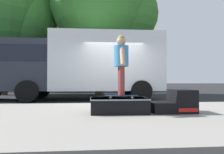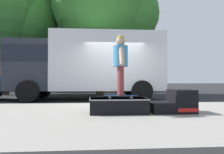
{
  "view_description": "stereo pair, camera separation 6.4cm",
  "coord_description": "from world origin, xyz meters",
  "px_view_note": "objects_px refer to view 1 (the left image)",
  "views": [
    {
      "loc": [
        -0.89,
        -7.84,
        0.87
      ],
      "look_at": [
        -0.3,
        -1.14,
        1.0
      ],
      "focal_mm": 34.21,
      "sensor_mm": 36.0,
      "label": 1
    },
    {
      "loc": [
        -0.83,
        -7.85,
        0.87
      ],
      "look_at": [
        -0.3,
        -1.14,
        1.0
      ],
      "focal_mm": 34.21,
      "sensor_mm": 36.0,
      "label": 2
    }
  ],
  "objects_px": {
    "kicker_ramp": "(175,103)",
    "skater_kid": "(121,60)",
    "box_truck": "(86,63)",
    "street_tree_main": "(105,4)",
    "skate_box": "(119,105)",
    "skateboard": "(121,96)",
    "street_tree_neighbour": "(9,9)"
  },
  "relations": [
    {
      "from": "skateboard",
      "to": "street_tree_neighbour",
      "type": "height_order",
      "value": "street_tree_neighbour"
    },
    {
      "from": "skater_kid",
      "to": "box_truck",
      "type": "relative_size",
      "value": 0.2
    },
    {
      "from": "skate_box",
      "to": "street_tree_neighbour",
      "type": "bearing_deg",
      "value": 123.64
    },
    {
      "from": "skater_kid",
      "to": "street_tree_neighbour",
      "type": "distance_m",
      "value": 11.44
    },
    {
      "from": "skate_box",
      "to": "skater_kid",
      "type": "height_order",
      "value": "skater_kid"
    },
    {
      "from": "skate_box",
      "to": "skater_kid",
      "type": "bearing_deg",
      "value": -38.33
    },
    {
      "from": "skater_kid",
      "to": "street_tree_main",
      "type": "relative_size",
      "value": 0.16
    },
    {
      "from": "kicker_ramp",
      "to": "street_tree_main",
      "type": "bearing_deg",
      "value": 98.25
    },
    {
      "from": "skateboard",
      "to": "street_tree_main",
      "type": "relative_size",
      "value": 0.09
    },
    {
      "from": "kicker_ramp",
      "to": "street_tree_neighbour",
      "type": "distance_m",
      "value": 12.54
    },
    {
      "from": "skateboard",
      "to": "box_truck",
      "type": "xyz_separation_m",
      "value": [
        -0.99,
        5.08,
        1.17
      ]
    },
    {
      "from": "kicker_ramp",
      "to": "skater_kid",
      "type": "xyz_separation_m",
      "value": [
        -1.32,
        -0.04,
        1.03
      ]
    },
    {
      "from": "skater_kid",
      "to": "street_tree_main",
      "type": "bearing_deg",
      "value": 89.27
    },
    {
      "from": "skateboard",
      "to": "skater_kid",
      "type": "bearing_deg",
      "value": -90.0
    },
    {
      "from": "skate_box",
      "to": "kicker_ramp",
      "type": "relative_size",
      "value": 1.32
    },
    {
      "from": "kicker_ramp",
      "to": "box_truck",
      "type": "distance_m",
      "value": 5.71
    },
    {
      "from": "skate_box",
      "to": "kicker_ramp",
      "type": "bearing_deg",
      "value": -0.02
    },
    {
      "from": "skate_box",
      "to": "skateboard",
      "type": "distance_m",
      "value": 0.23
    },
    {
      "from": "kicker_ramp",
      "to": "skater_kid",
      "type": "height_order",
      "value": "skater_kid"
    },
    {
      "from": "skate_box",
      "to": "skateboard",
      "type": "relative_size",
      "value": 1.68
    },
    {
      "from": "box_truck",
      "to": "street_tree_main",
      "type": "distance_m",
      "value": 5.36
    },
    {
      "from": "skate_box",
      "to": "box_truck",
      "type": "relative_size",
      "value": 0.19
    },
    {
      "from": "skateboard",
      "to": "street_tree_main",
      "type": "height_order",
      "value": "street_tree_main"
    },
    {
      "from": "skater_kid",
      "to": "street_tree_main",
      "type": "height_order",
      "value": "street_tree_main"
    },
    {
      "from": "skate_box",
      "to": "skateboard",
      "type": "xyz_separation_m",
      "value": [
        0.05,
        -0.04,
        0.22
      ]
    },
    {
      "from": "kicker_ramp",
      "to": "skater_kid",
      "type": "relative_size",
      "value": 0.72
    },
    {
      "from": "skateboard",
      "to": "street_tree_main",
      "type": "bearing_deg",
      "value": 89.27
    },
    {
      "from": "skater_kid",
      "to": "skateboard",
      "type": "bearing_deg",
      "value": 90.0
    },
    {
      "from": "skate_box",
      "to": "street_tree_main",
      "type": "relative_size",
      "value": 0.15
    },
    {
      "from": "skater_kid",
      "to": "kicker_ramp",
      "type": "bearing_deg",
      "value": 1.62
    },
    {
      "from": "kicker_ramp",
      "to": "box_truck",
      "type": "bearing_deg",
      "value": 114.68
    },
    {
      "from": "skater_kid",
      "to": "box_truck",
      "type": "distance_m",
      "value": 5.19
    }
  ]
}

